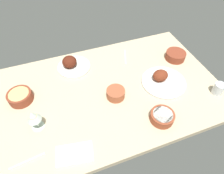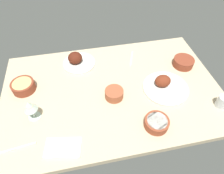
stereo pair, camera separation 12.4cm
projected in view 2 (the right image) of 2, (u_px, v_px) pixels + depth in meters
The scene contains 12 objects.
dining_table at pixel (112, 91), 127.13cm from camera, with size 140.00×90.00×4.00cm, color #C6B28E.
plate_near_viewer at pixel (77, 61), 139.48cm from camera, with size 23.24×23.24×9.54cm.
plate_center_main at pixel (165, 86), 124.58cm from camera, with size 29.20×29.20×8.83cm.
bowl_cream at pixel (157, 123), 105.77cm from camera, with size 13.49×13.49×5.21cm.
bowl_potatoes at pixel (183, 62), 138.47cm from camera, with size 14.40×14.40×5.70cm.
bowl_pasta at pixel (23, 86), 122.91cm from camera, with size 14.50×14.50×6.12cm.
bowl_sauce at pixel (114, 94), 118.97cm from camera, with size 11.45×11.45×5.84cm.
wine_glass at pixel (30, 107), 104.20cm from camera, with size 7.60×7.60×14.00cm.
water_tumbler at pixel (222, 102), 114.02cm from camera, with size 6.43×6.43×7.80cm, color silver.
folded_napkin at pixel (63, 148), 98.73cm from camera, with size 18.34×10.77×1.20cm, color white.
fork_loose at pixel (131, 58), 145.12cm from camera, with size 16.54×0.90×0.80cm, color silver.
spoon_loose at pixel (19, 148), 98.85cm from camera, with size 17.47×0.90×0.80cm, color silver.
Camera 2 is at (16.42, 80.32, 99.20)cm, focal length 31.00 mm.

